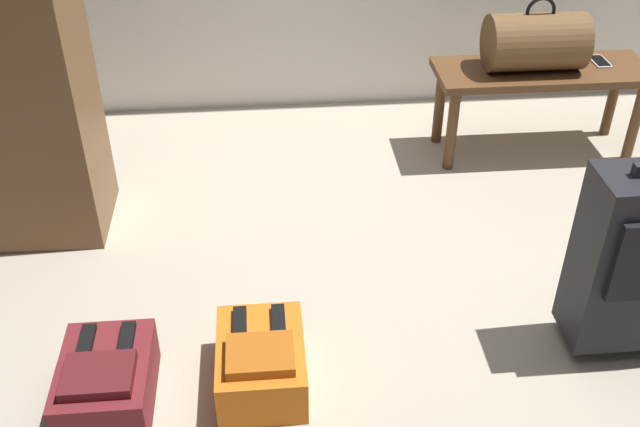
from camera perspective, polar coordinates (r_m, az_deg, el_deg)
name	(u,v)px	position (r m, az deg, el deg)	size (l,w,h in m)	color
ground_plane	(450,280)	(2.92, 9.96, -5.03)	(6.60, 6.60, 0.00)	#B2A893
bench	(541,82)	(3.68, 16.62, 9.67)	(1.00, 0.36, 0.44)	brown
duffel_bag_brown	(535,42)	(3.58, 16.22, 12.57)	(0.44, 0.26, 0.34)	brown
cell_phone	(599,61)	(3.80, 20.67, 10.88)	(0.07, 0.14, 0.01)	silver
backpack_maroon	(107,381)	(2.47, -16.07, -12.28)	(0.28, 0.38, 0.21)	maroon
backpack_orange	(261,362)	(2.44, -4.55, -11.27)	(0.28, 0.38, 0.21)	orange
side_cabinet	(16,106)	(3.13, -22.33, 7.67)	(0.56, 0.44, 1.10)	brown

